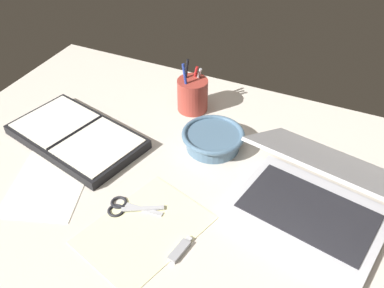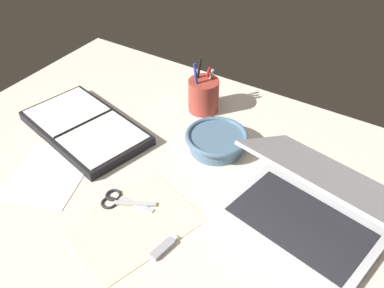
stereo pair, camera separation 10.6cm
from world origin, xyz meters
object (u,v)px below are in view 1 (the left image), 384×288
laptop (315,195)px  bowl (213,139)px  scissors (124,207)px  pen_cup (192,95)px  planner (76,136)px

laptop → bowl: (-29.43, 11.59, -2.18)cm
laptop → scissors: size_ratio=2.90×
scissors → pen_cup: bearing=76.3°
planner → pen_cup: bearing=63.9°
laptop → planner: bearing=-167.2°
pen_cup → laptop: bearing=-31.4°
bowl → pen_cup: (-12.56, 14.06, 2.28)cm
bowl → planner: bearing=-159.3°
pen_cup → planner: size_ratio=0.39×
bowl → planner: (-35.06, -13.25, -1.36)cm
planner → scissors: planner is taller
pen_cup → bowl: bearing=-48.2°
bowl → scissors: bearing=-109.2°
scissors → laptop: bearing=7.0°
pen_cup → scissors: bearing=-86.8°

